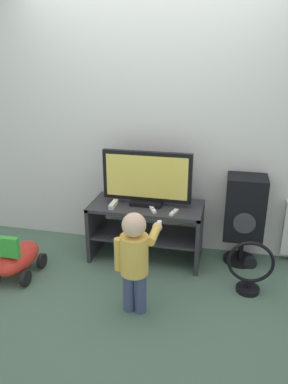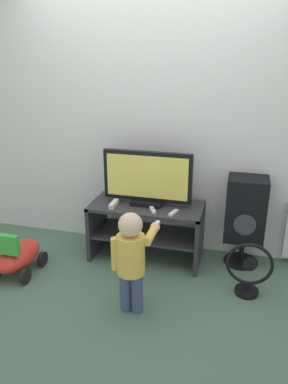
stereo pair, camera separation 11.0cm
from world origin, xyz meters
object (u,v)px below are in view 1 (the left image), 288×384
Objects in this scene: speaker_tower at (245,210)px; floor_fan at (250,269)px; remote_primary at (174,212)px; remote_secondary at (153,210)px; ride_on_toy at (17,258)px; television at (147,179)px; game_console at (113,205)px; child at (135,255)px.

speaker_tower is 1.82× the size of floor_fan.
speaker_tower reaches higher than remote_primary.
remote_secondary is (-0.19, 0.02, 0.00)m from remote_primary.
remote_primary reaches higher than ride_on_toy.
television is 0.39m from game_console.
television reaches higher than floor_fan.
television is 1.01× the size of child.
remote_secondary is 0.16× the size of child.
ride_on_toy is at bearing 168.14° from child.
remote_primary is 0.67m from speaker_tower.
game_console is 0.32× the size of ride_on_toy.
child is (0.10, -0.83, -0.31)m from television.
television is at bearing 96.53° from child.
speaker_tower is 1.58× the size of ride_on_toy.
floor_fan is at bearing -18.50° from remote_primary.
floor_fan is (1.24, -0.26, -0.36)m from game_console.
child is 0.97× the size of speaker_tower.
remote_secondary is at bearing -162.47° from speaker_tower.
remote_primary and remote_secondary have the same top height.
television is at bearing 25.79° from game_console.
television is 0.94m from speaker_tower.
remote_primary is 0.70m from child.
child is 1.23m from speaker_tower.
game_console is 0.37m from remote_secondary.
television is 1.35m from ride_on_toy.
television is at bearing -173.41° from speaker_tower.
ride_on_toy is (-0.76, -0.46, -0.40)m from game_console.
speaker_tower is 0.59m from floor_fan.
television reaches higher than ride_on_toy.
child reaches higher than remote_secondary.
game_console is 0.20× the size of speaker_tower.
ride_on_toy is (-1.13, -0.44, -0.39)m from remote_secondary.
remote_secondary is 1.28m from ride_on_toy.
remote_secondary is (0.37, -0.01, -0.01)m from game_console.
child is at bearing -61.38° from game_console.
floor_fan is at bearing -22.35° from television.
ride_on_toy is (-1.94, -0.70, -0.36)m from speaker_tower.
game_console is at bearing 168.37° from floor_fan.
remote_primary is 1.02× the size of remote_secondary.
child is at bearing -152.82° from floor_fan.
ride_on_toy is (-2.00, -0.20, -0.04)m from floor_fan.
child reaches higher than remote_primary.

